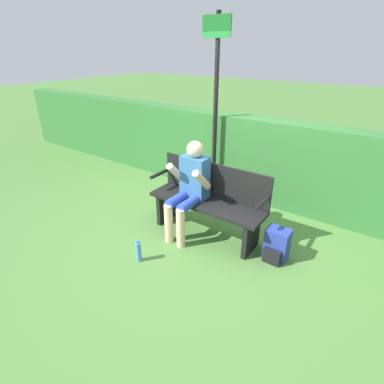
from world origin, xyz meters
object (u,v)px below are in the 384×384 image
(person_seated, at_px, (190,185))
(backpack, at_px, (276,245))
(park_bench, at_px, (208,200))
(water_bottle, at_px, (139,251))
(signpost, at_px, (216,99))

(person_seated, height_order, backpack, person_seated)
(park_bench, distance_m, person_seated, 0.32)
(water_bottle, height_order, signpost, signpost)
(backpack, relative_size, water_bottle, 1.43)
(park_bench, relative_size, water_bottle, 5.67)
(park_bench, xyz_separation_m, signpost, (-0.57, 1.05, 1.10))
(park_bench, bearing_deg, person_seated, -146.49)
(person_seated, height_order, signpost, signpost)
(person_seated, xyz_separation_m, signpost, (-0.36, 1.18, 0.89))
(backpack, xyz_separation_m, signpost, (-1.54, 1.06, 1.41))
(park_bench, distance_m, water_bottle, 1.11)
(person_seated, height_order, water_bottle, person_seated)
(person_seated, relative_size, water_bottle, 4.57)
(park_bench, distance_m, backpack, 1.02)
(person_seated, bearing_deg, backpack, 6.11)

